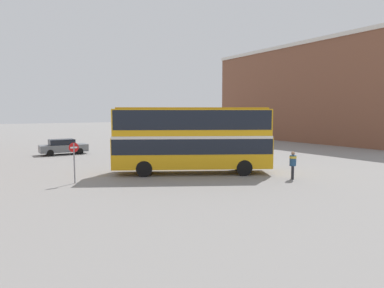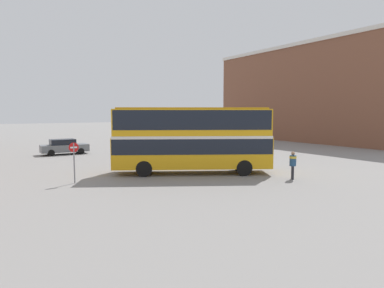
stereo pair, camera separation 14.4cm
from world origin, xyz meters
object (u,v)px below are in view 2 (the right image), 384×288
object	(u,v)px
double_decker_bus	(192,136)
parked_car_kerb_near	(64,147)
parked_car_kerb_far	(198,140)
no_entry_sign	(74,156)
pedestrian_foreground	(293,162)

from	to	relation	value
double_decker_bus	parked_car_kerb_near	world-z (taller)	double_decker_bus
parked_car_kerb_near	parked_car_kerb_far	size ratio (longest dim) A/B	1.03
no_entry_sign	parked_car_kerb_far	bearing A→B (deg)	38.53
parked_car_kerb_near	no_entry_sign	bearing A→B (deg)	-98.78
pedestrian_foreground	parked_car_kerb_far	distance (m)	22.01
parked_car_kerb_far	parked_car_kerb_near	bearing A→B (deg)	-11.19
pedestrian_foreground	parked_car_kerb_far	bearing A→B (deg)	-61.94
parked_car_kerb_far	pedestrian_foreground	bearing A→B (deg)	62.42
double_decker_bus	pedestrian_foreground	world-z (taller)	double_decker_bus
double_decker_bus	pedestrian_foreground	xyz separation A→B (m)	(4.30, -5.21, -1.55)
double_decker_bus	pedestrian_foreground	distance (m)	6.93
double_decker_bus	pedestrian_foreground	bearing A→B (deg)	-21.30
parked_car_kerb_far	no_entry_sign	distance (m)	23.83
pedestrian_foreground	parked_car_kerb_near	distance (m)	23.30
pedestrian_foreground	no_entry_sign	distance (m)	13.55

